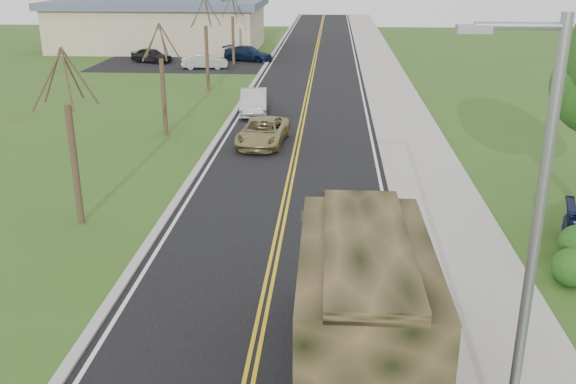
{
  "coord_description": "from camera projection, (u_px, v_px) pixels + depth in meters",
  "views": [
    {
      "loc": [
        1.67,
        -10.21,
        8.71
      ],
      "look_at": [
        0.36,
        8.72,
        1.8
      ],
      "focal_mm": 40.0,
      "sensor_mm": 36.0,
      "label": 1
    }
  ],
  "objects": [
    {
      "name": "bare_tree_c",
      "position": [
        207.0,
        51.0,
        44.03
      ],
      "size": [
        2.04,
        2.39,
        6.42
      ],
      "color": "#38281C",
      "rests_on": "ground"
    },
    {
      "name": "curb_right",
      "position": [
        364.0,
        77.0,
        49.86
      ],
      "size": [
        0.3,
        120.0,
        0.12
      ],
      "primitive_type": "cube",
      "color": "#9E998E",
      "rests_on": "ground"
    },
    {
      "name": "commercial_building",
      "position": [
        160.0,
        22.0,
        65.24
      ],
      "size": [
        25.5,
        21.5,
        5.65
      ],
      "color": "tan",
      "rests_on": "ground"
    },
    {
      "name": "lot_car_dark",
      "position": [
        151.0,
        55.0,
        56.93
      ],
      "size": [
        4.09,
        2.84,
        1.29
      ],
      "primitive_type": "imported",
      "rotation": [
        0.0,
        0.0,
        1.19
      ],
      "color": "black",
      "rests_on": "ground"
    },
    {
      "name": "bare_tree_d",
      "position": [
        233.0,
        35.0,
        55.36
      ],
      "size": [
        1.88,
        2.2,
        5.91
      ],
      "color": "#38281C",
      "rests_on": "ground"
    },
    {
      "name": "road",
      "position": [
        311.0,
        77.0,
        50.15
      ],
      "size": [
        8.0,
        120.0,
        0.01
      ],
      "primitive_type": "cube",
      "color": "black",
      "rests_on": "ground"
    },
    {
      "name": "street_light",
      "position": [
        529.0,
        240.0,
        10.35
      ],
      "size": [
        1.65,
        0.22,
        8.0
      ],
      "color": "gray",
      "rests_on": "ground"
    },
    {
      "name": "bare_tree_b",
      "position": [
        163.0,
        88.0,
        32.89
      ],
      "size": [
        1.83,
        2.14,
        5.73
      ],
      "color": "#38281C",
      "rests_on": "ground"
    },
    {
      "name": "sedan_silver",
      "position": [
        254.0,
        102.0,
        38.05
      ],
      "size": [
        1.94,
        4.49,
        1.44
      ],
      "primitive_type": "imported",
      "rotation": [
        0.0,
        0.0,
        0.1
      ],
      "color": "silver",
      "rests_on": "ground"
    },
    {
      "name": "curb_left",
      "position": [
        258.0,
        76.0,
        50.4
      ],
      "size": [
        0.3,
        120.0,
        0.1
      ],
      "primitive_type": "cube",
      "color": "#9E998E",
      "rests_on": "ground"
    },
    {
      "name": "sidewalk_right",
      "position": [
        387.0,
        77.0,
        49.75
      ],
      "size": [
        3.2,
        120.0,
        0.1
      ],
      "primitive_type": "cube",
      "color": "#9E998E",
      "rests_on": "ground"
    },
    {
      "name": "lot_car_navy",
      "position": [
        248.0,
        54.0,
        57.89
      ],
      "size": [
        4.92,
        3.3,
        1.32
      ],
      "primitive_type": "imported",
      "rotation": [
        0.0,
        0.0,
        1.22
      ],
      "color": "#0D1B32",
      "rests_on": "ground"
    },
    {
      "name": "military_truck",
      "position": [
        362.0,
        294.0,
        13.48
      ],
      "size": [
        2.64,
        7.34,
        3.64
      ],
      "rotation": [
        0.0,
        0.0,
        0.01
      ],
      "color": "black",
      "rests_on": "ground"
    },
    {
      "name": "lot_car_silver",
      "position": [
        205.0,
        61.0,
        53.81
      ],
      "size": [
        3.95,
        1.78,
        1.26
      ],
      "primitive_type": "imported",
      "rotation": [
        0.0,
        0.0,
        1.69
      ],
      "color": "silver",
      "rests_on": "ground"
    },
    {
      "name": "bare_tree_a",
      "position": [
        73.0,
        151.0,
        21.59
      ],
      "size": [
        1.93,
        2.26,
        6.08
      ],
      "color": "#38281C",
      "rests_on": "ground"
    },
    {
      "name": "suv_champagne",
      "position": [
        263.0,
        132.0,
        31.76
      ],
      "size": [
        2.53,
        4.81,
        1.29
      ],
      "primitive_type": "imported",
      "rotation": [
        0.0,
        0.0,
        -0.09
      ],
      "color": "#928552",
      "rests_on": "ground"
    }
  ]
}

